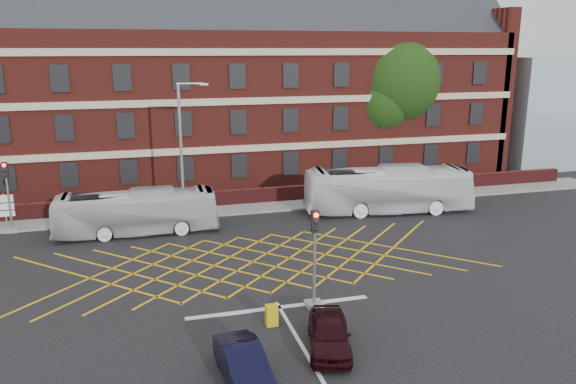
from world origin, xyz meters
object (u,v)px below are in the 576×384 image
object	(u,v)px
car_navy	(244,365)
traffic_light_far	(9,204)
deciduous_tree	(392,87)
bus_right	(388,190)
direction_signs	(4,207)
street_lamp	(184,179)
car_maroon	(329,333)
utility_cabinet	(272,315)
traffic_light_near	(314,268)
bus_left	(137,212)

from	to	relation	value
car_navy	traffic_light_far	bearing A→B (deg)	114.08
deciduous_tree	bus_right	bearing A→B (deg)	-115.76
deciduous_tree	traffic_light_far	xyz separation A→B (m)	(-28.42, -7.71, -5.87)
direction_signs	deciduous_tree	bearing A→B (deg)	13.53
bus_right	street_lamp	size ratio (longest dim) A/B	1.28
car_maroon	street_lamp	world-z (taller)	street_lamp
utility_cabinet	bus_right	bearing A→B (deg)	49.74
traffic_light_near	traffic_light_far	size ratio (longest dim) A/B	1.00
deciduous_tree	car_maroon	bearing A→B (deg)	-119.57
bus_right	street_lamp	world-z (taller)	street_lamp
bus_right	traffic_light_far	world-z (taller)	traffic_light_far
traffic_light_near	utility_cabinet	xyz separation A→B (m)	(-2.16, -1.15, -1.34)
bus_left	bus_right	size ratio (longest dim) A/B	0.85
direction_signs	traffic_light_near	bearing A→B (deg)	-45.80
car_maroon	traffic_light_near	bearing A→B (deg)	96.69
deciduous_tree	traffic_light_near	bearing A→B (deg)	-122.25
car_navy	utility_cabinet	bearing A→B (deg)	58.41
traffic_light_far	direction_signs	xyz separation A→B (m)	(-0.45, 0.76, -0.39)
bus_left	deciduous_tree	world-z (taller)	deciduous_tree
direction_signs	utility_cabinet	size ratio (longest dim) A/B	2.59
street_lamp	direction_signs	world-z (taller)	street_lamp
car_maroon	deciduous_tree	distance (m)	30.39
bus_left	traffic_light_near	xyz separation A→B (m)	(7.10, -12.11, 0.44)
street_lamp	utility_cabinet	world-z (taller)	street_lamp
deciduous_tree	traffic_light_near	xyz separation A→B (m)	(-14.02, -22.22, -5.87)
car_navy	traffic_light_far	size ratio (longest dim) A/B	0.88
deciduous_tree	direction_signs	distance (m)	30.35
traffic_light_near	utility_cabinet	size ratio (longest dim) A/B	5.03
deciduous_tree	traffic_light_near	distance (m)	26.92
bus_left	utility_cabinet	size ratio (longest dim) A/B	11.21
car_maroon	deciduous_tree	world-z (taller)	deciduous_tree
street_lamp	utility_cabinet	size ratio (longest dim) A/B	10.35
traffic_light_far	car_navy	bearing A→B (deg)	-61.57
bus_right	utility_cabinet	size ratio (longest dim) A/B	13.19
deciduous_tree	utility_cabinet	xyz separation A→B (m)	(-16.18, -23.38, -7.20)
bus_left	utility_cabinet	bearing A→B (deg)	-158.32
car_navy	street_lamp	world-z (taller)	street_lamp
bus_left	bus_right	world-z (taller)	bus_right
car_navy	bus_left	bearing A→B (deg)	96.11
utility_cabinet	street_lamp	bearing A→B (deg)	98.42
car_navy	car_maroon	bearing A→B (deg)	15.14
street_lamp	direction_signs	distance (m)	11.06
bus_right	bus_left	bearing A→B (deg)	98.66
car_maroon	traffic_light_near	xyz separation A→B (m)	(0.57, 3.50, 1.13)
deciduous_tree	car_navy	bearing A→B (deg)	-123.77
car_maroon	street_lamp	bearing A→B (deg)	118.63
car_maroon	utility_cabinet	distance (m)	2.84
traffic_light_near	utility_cabinet	distance (m)	2.79
bus_right	car_maroon	world-z (taller)	bus_right
traffic_light_near	deciduous_tree	bearing A→B (deg)	57.75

